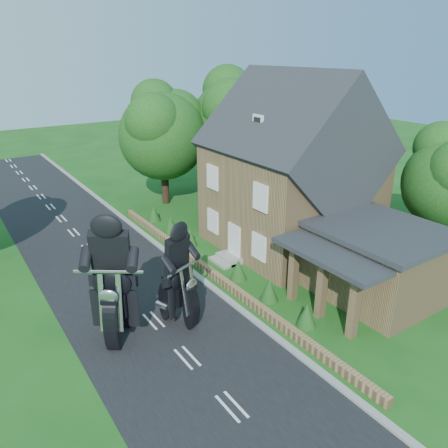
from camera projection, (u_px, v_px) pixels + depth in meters
ground at (187, 358)px, 16.85m from camera, size 120.00×120.00×0.00m
road at (187, 358)px, 16.85m from camera, size 7.00×80.00×0.02m
kerb at (261, 326)px, 18.73m from camera, size 0.30×80.00×0.12m
garden_wall at (212, 273)px, 22.86m from camera, size 0.30×22.00×0.40m
house at (292, 175)px, 25.31m from camera, size 9.54×8.64×10.24m
annex at (376, 261)px, 20.70m from camera, size 7.05×5.94×3.44m
tree_house_right at (333, 141)px, 30.21m from camera, size 6.51×6.00×8.40m
tree_behind_house at (241, 116)px, 34.33m from camera, size 7.81×7.20×10.08m
tree_behind_left at (167, 128)px, 32.15m from camera, size 6.94×6.40×9.16m
shrub_a at (307, 315)px, 18.63m from camera, size 0.90×0.90×1.10m
shrub_b at (269, 290)px, 20.56m from camera, size 0.90×0.90×1.10m
shrub_c at (238, 269)px, 22.48m from camera, size 0.90×0.90×1.10m
shrub_d at (190, 237)px, 26.33m from camera, size 0.90×0.90×1.10m
shrub_e at (171, 224)px, 28.26m from camera, size 0.90×0.90×1.10m
shrub_f at (154, 213)px, 30.18m from camera, size 0.90×0.90×1.10m
motorcycle_lead at (179, 309)px, 18.76m from camera, size 0.92×1.56×1.42m
motorcycle_follow at (118, 321)px, 17.72m from camera, size 1.40×1.71×1.65m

